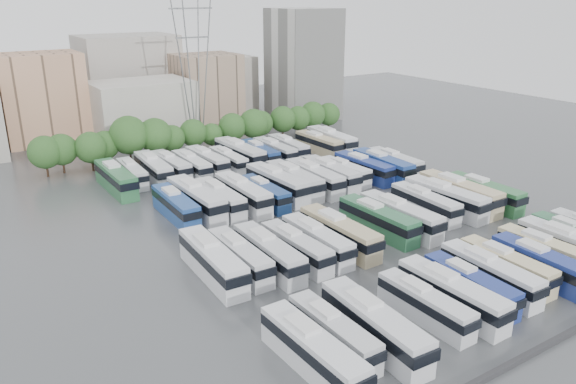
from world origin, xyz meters
TOP-DOWN VIEW (x-y plane):
  - ground at (0.00, 0.00)m, footprint 220.00×220.00m
  - parapet at (0.00, -33.00)m, footprint 56.00×0.50m
  - tree_line at (-1.57, 42.06)m, footprint 64.88×7.44m
  - city_buildings at (-7.46, 71.86)m, footprint 102.00×35.00m
  - apartment_tower at (34.00, 58.00)m, footprint 14.00×14.00m
  - electricity_pylon at (2.00, 50.00)m, footprint 9.00×6.91m
  - bus_r0_s0 at (-21.43, -24.38)m, footprint 2.93×12.19m
  - bus_r0_s1 at (-18.18, -22.87)m, footprint 2.39×10.83m
  - bus_r0_s2 at (-14.83, -24.36)m, footprint 3.39×12.94m
  - bus_r0_s4 at (-8.17, -23.96)m, footprint 2.51×10.85m
  - bus_r0_s5 at (-4.88, -24.25)m, footprint 2.90×12.32m
  - bus_r0_s6 at (-1.67, -23.80)m, footprint 2.83×11.14m
  - bus_r0_s7 at (1.80, -23.45)m, footprint 2.99×11.94m
  - bus_r0_s8 at (4.97, -23.11)m, footprint 2.58×11.23m
  - bus_r0_s9 at (8.12, -25.25)m, footprint 3.01×12.04m
  - bus_r0_s10 at (11.46, -23.46)m, footprint 2.97×11.53m
  - bus_r0_s11 at (14.82, -24.26)m, footprint 2.82×12.51m
  - bus_r0_s12 at (18.27, -22.69)m, footprint 2.96×11.11m
  - bus_r1_s0 at (-21.28, -5.42)m, footprint 3.40×13.21m
  - bus_r1_s1 at (-18.09, -5.67)m, footprint 2.68×11.66m
  - bus_r1_s2 at (-15.03, -6.86)m, footprint 2.93×12.40m
  - bus_r1_s3 at (-11.50, -7.07)m, footprint 2.86×11.55m
  - bus_r1_s4 at (-8.40, -6.89)m, footprint 2.56×11.73m
  - bus_r1_s5 at (-5.03, -6.82)m, footprint 3.04×12.91m
  - bus_r1_s7 at (1.68, -6.23)m, footprint 3.17×12.66m
  - bus_r1_s8 at (4.88, -6.89)m, footprint 3.26×13.05m
  - bus_r1_s10 at (11.45, -4.98)m, footprint 2.97×11.78m
  - bus_r1_s11 at (14.88, -5.53)m, footprint 3.56×13.36m
  - bus_r1_s12 at (18.12, -5.22)m, footprint 2.99×13.65m
  - bus_r1_s13 at (21.63, -6.75)m, footprint 2.80×12.52m
  - bus_r2_s1 at (-18.04, 12.85)m, footprint 2.85×12.16m
  - bus_r2_s2 at (-14.86, 13.10)m, footprint 3.38×13.77m
  - bus_r2_s3 at (-11.61, 12.25)m, footprint 2.73×12.07m
  - bus_r2_s4 at (-8.12, 11.85)m, footprint 2.87×12.95m
  - bus_r2_s5 at (-5.02, 10.98)m, footprint 2.48×11.23m
  - bus_r2_s6 at (-1.64, 12.88)m, footprint 3.54×13.60m
  - bus_r2_s7 at (1.48, 12.90)m, footprint 3.22×13.20m
  - bus_r2_s8 at (4.83, 12.25)m, footprint 3.09×13.09m
  - bus_r2_s9 at (8.26, 12.51)m, footprint 2.91×12.71m
  - bus_r2_s10 at (11.62, 13.11)m, footprint 2.88×10.96m
  - bus_r2_s11 at (15.01, 12.31)m, footprint 3.29×12.45m
  - bus_r2_s12 at (18.08, 11.12)m, footprint 3.26×13.19m
  - bus_r2_s13 at (21.63, 11.89)m, footprint 2.95×11.91m
  - bus_r3_s0 at (-21.49, 28.58)m, footprint 3.07×13.38m
  - bus_r3_s1 at (-18.12, 31.12)m, footprint 2.79×10.99m
  - bus_r3_s2 at (-14.65, 30.69)m, footprint 3.31×12.93m
  - bus_r3_s3 at (-11.51, 31.00)m, footprint 3.09×12.07m
  - bus_r3_s4 at (-8.35, 29.51)m, footprint 2.59×11.78m
  - bus_r3_s5 at (-5.14, 30.27)m, footprint 3.12×12.17m
  - bus_r3_s6 at (-1.52, 29.30)m, footprint 2.43×10.98m
  - bus_r3_s7 at (1.52, 30.66)m, footprint 3.59×13.77m
  - bus_r3_s8 at (4.99, 29.63)m, footprint 3.15×11.91m
  - bus_r3_s9 at (8.21, 29.58)m, footprint 2.73×11.89m
  - bus_r3_s10 at (11.68, 30.31)m, footprint 3.11×11.88m
  - bus_r3_s12 at (18.10, 29.34)m, footprint 3.12×12.23m
  - bus_r3_s13 at (21.28, 29.52)m, footprint 3.43×13.49m

SIDE VIEW (x-z plane):
  - ground at x=0.00m, z-range 0.00..0.00m
  - parapet at x=0.00m, z-range 0.00..0.50m
  - bus_r0_s4 at x=-8.17m, z-range -0.03..3.36m
  - bus_r0_s1 at x=-18.18m, z-range -0.03..3.37m
  - bus_r2_s10 at x=11.62m, z-range -0.03..3.38m
  - bus_r3_s1 at x=-18.12m, z-range -0.03..3.39m
  - bus_r3_s6 at x=-1.52m, z-range -0.03..3.41m
  - bus_r0_s12 at x=18.27m, z-range -0.03..3.42m
  - bus_r0_s6 at x=-1.67m, z-range -0.03..3.44m
  - bus_r0_s8 at x=4.97m, z-range -0.03..3.48m
  - bus_r2_s5 at x=-5.02m, z-range -0.03..3.49m
  - bus_r0_s10 at x=11.46m, z-range -0.03..3.55m
  - bus_r1_s3 at x=-11.50m, z-range -0.03..3.57m
  - bus_r1_s1 at x=-18.09m, z-range -0.03..3.62m
  - bus_r1_s10 at x=11.45m, z-range -0.03..3.64m
  - bus_r1_s4 at x=-8.40m, z-range -0.03..3.65m
  - bus_r3_s4 at x=-8.35m, z-range -0.03..3.66m
  - bus_r3_s10 at x=11.68m, z-range -0.03..3.66m
  - bus_r3_s8 at x=4.99m, z-range -0.03..3.67m
  - bus_r2_s13 at x=21.63m, z-range -0.03..3.68m
  - bus_r0_s7 at x=1.80m, z-range -0.03..3.69m
  - bus_r3_s9 at x=8.21m, z-range -0.03..3.69m
  - bus_r0_s9 at x=8.12m, z-range -0.03..3.72m
  - bus_r3_s3 at x=-11.51m, z-range -0.03..3.72m
  - bus_r2_s3 at x=-11.61m, z-range -0.03..3.75m
  - bus_r3_s5 at x=-5.14m, z-range -0.03..3.76m
  - bus_r2_s1 at x=-18.04m, z-range -0.03..3.77m
  - bus_r0_s0 at x=-21.43m, z-range -0.03..3.77m
  - bus_r3_s12 at x=18.10m, z-range -0.03..3.77m
  - bus_r0_s5 at x=-4.88m, z-range -0.03..3.81m
  - bus_r2_s11 at x=15.01m, z-range -0.04..3.84m
  - bus_r1_s2 at x=-15.03m, z-range -0.04..3.84m
  - bus_r0_s11 at x=14.82m, z-range -0.04..3.88m
  - bus_r1_s13 at x=21.63m, z-range -0.04..3.89m
  - bus_r1_s7 at x=1.68m, z-range -0.04..3.91m
  - bus_r2_s9 at x=8.26m, z-range -0.04..3.94m
  - bus_r0_s2 at x=-14.83m, z-range -0.04..3.99m
  - bus_r3_s2 at x=-14.65m, z-range -0.04..3.99m
  - bus_r1_s5 at x=-5.03m, z-range -0.04..4.00m
  - bus_r2_s4 at x=-8.12m, z-range -0.04..4.02m
  - bus_r1_s8 at x=4.88m, z-range -0.04..4.03m
  - bus_r2_s8 at x=4.83m, z-range -0.04..4.05m
  - bus_r1_s0 at x=-21.28m, z-range -0.04..4.08m
  - bus_r2_s12 at x=18.08m, z-range -0.04..4.08m
  - bus_r2_s7 at x=1.48m, z-range -0.04..4.08m
  - bus_r1_s11 at x=14.88m, z-range -0.04..4.11m
  - bus_r3_s0 at x=-21.49m, z-range -0.04..4.15m
  - bus_r3_s13 at x=21.28m, z-range -0.04..4.16m
  - bus_r2_s6 at x=-1.64m, z-range -0.04..4.19m
  - bus_r1_s12 at x=18.12m, z-range -0.04..4.24m
  - bus_r3_s7 at x=1.52m, z-range -0.04..4.24m
  - bus_r2_s2 at x=-14.86m, z-range -0.04..4.26m
  - tree_line at x=-1.57m, z-range -0.07..8.76m
  - city_buildings at x=-7.46m, z-range -2.13..17.87m
  - apartment_tower at x=34.00m, z-range 0.00..26.00m
  - electricity_pylon at x=2.00m, z-range 1.75..35.57m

